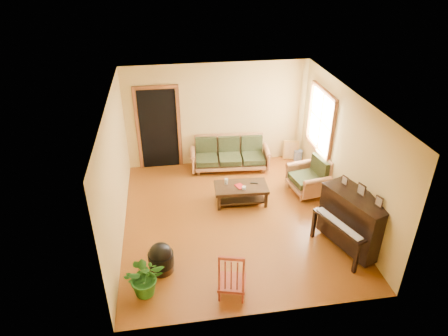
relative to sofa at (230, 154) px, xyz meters
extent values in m
plane|color=#63300D|center=(-0.26, -2.06, -0.41)|extent=(5.00, 5.00, 0.00)
cube|color=black|center=(-1.71, 0.42, 0.61)|extent=(1.08, 0.16, 2.05)
cube|color=white|center=(1.95, -0.76, 1.09)|extent=(0.12, 1.36, 1.46)
cube|color=#9C6139|center=(0.00, 0.00, 0.00)|extent=(1.98, 0.95, 0.83)
cube|color=black|center=(-0.01, -1.51, -0.21)|extent=(1.17, 0.67, 0.42)
cube|color=#9C6139|center=(1.56, -1.33, 0.03)|extent=(0.98, 1.01, 0.88)
cube|color=black|center=(1.74, -3.27, 0.16)|extent=(1.16, 1.48, 1.14)
cylinder|color=black|center=(-1.77, -3.36, -0.20)|extent=(0.47, 0.47, 0.42)
cube|color=maroon|center=(-0.65, -4.08, 0.05)|extent=(0.54, 0.57, 0.93)
cube|color=gold|center=(1.67, 0.28, -0.15)|extent=(0.41, 0.16, 0.53)
cylinder|color=#3554A1|center=(1.85, 0.19, -0.28)|extent=(0.28, 0.28, 0.27)
imported|color=#235E1B|center=(-2.03, -3.86, -0.06)|extent=(0.69, 0.61, 0.71)
imported|color=#A71616|center=(-0.11, -1.56, 0.01)|extent=(0.22, 0.25, 0.02)
cylinder|color=silver|center=(-0.31, -1.36, 0.07)|extent=(0.07, 0.07, 0.13)
cylinder|color=silver|center=(0.03, -1.63, 0.03)|extent=(0.10, 0.10, 0.06)
cube|color=black|center=(0.30, -1.44, 0.01)|extent=(0.17, 0.09, 0.02)
camera|label=1|loc=(-1.50, -8.69, 4.61)|focal=32.00mm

